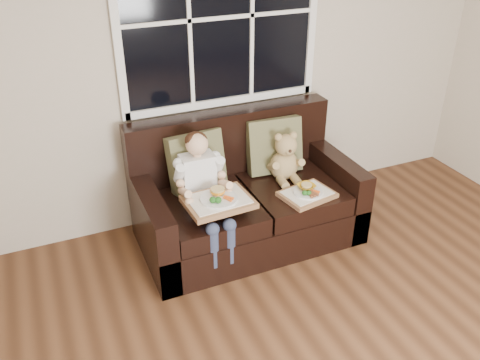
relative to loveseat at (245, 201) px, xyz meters
name	(u,v)px	position (x,y,z in m)	size (l,w,h in m)	color
window_back	(221,18)	(0.00, 0.46, 1.34)	(1.62, 0.04, 1.37)	black
loveseat	(245,201)	(0.00, 0.00, 0.00)	(1.70, 0.92, 0.96)	black
pillow_left	(196,161)	(-0.34, 0.15, 0.36)	(0.46, 0.26, 0.45)	brown
pillow_right	(274,146)	(0.32, 0.15, 0.36)	(0.46, 0.24, 0.46)	brown
child	(202,182)	(-0.39, -0.12, 0.33)	(0.36, 0.59, 0.82)	white
teddy_bear	(285,160)	(0.34, 0.00, 0.30)	(0.26, 0.32, 0.41)	tan
tray_left	(218,201)	(-0.34, -0.31, 0.27)	(0.48, 0.38, 0.11)	#976444
tray_right	(307,193)	(0.37, -0.33, 0.17)	(0.43, 0.36, 0.09)	#976444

